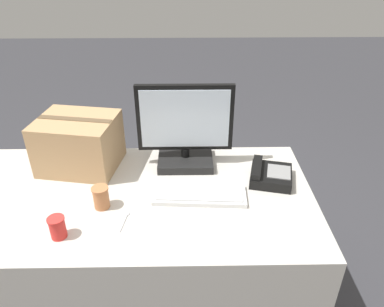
{
  "coord_description": "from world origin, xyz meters",
  "views": [
    {
      "loc": [
        0.29,
        -1.45,
        1.82
      ],
      "look_at": [
        0.31,
        0.13,
        0.87
      ],
      "focal_mm": 35.0,
      "sensor_mm": 36.0,
      "label": 1
    }
  ],
  "objects_px": {
    "monitor": "(185,133)",
    "paper_cup_left": "(57,227)",
    "paper_cup_right": "(101,197)",
    "keyboard": "(200,194)",
    "desk_phone": "(270,175)",
    "spoon": "(125,218)",
    "cardboard_box": "(79,143)"
  },
  "relations": [
    {
      "from": "desk_phone",
      "to": "spoon",
      "type": "height_order",
      "value": "desk_phone"
    },
    {
      "from": "paper_cup_right",
      "to": "keyboard",
      "type": "bearing_deg",
      "value": 8.65
    },
    {
      "from": "paper_cup_left",
      "to": "spoon",
      "type": "bearing_deg",
      "value": 22.46
    },
    {
      "from": "keyboard",
      "to": "spoon",
      "type": "relative_size",
      "value": 3.27
    },
    {
      "from": "paper_cup_left",
      "to": "cardboard_box",
      "type": "xyz_separation_m",
      "value": [
        -0.03,
        0.55,
        0.09
      ]
    },
    {
      "from": "spoon",
      "to": "cardboard_box",
      "type": "xyz_separation_m",
      "value": [
        -0.29,
        0.44,
        0.14
      ]
    },
    {
      "from": "desk_phone",
      "to": "paper_cup_right",
      "type": "relative_size",
      "value": 2.32
    },
    {
      "from": "desk_phone",
      "to": "cardboard_box",
      "type": "height_order",
      "value": "cardboard_box"
    },
    {
      "from": "monitor",
      "to": "desk_phone",
      "type": "xyz_separation_m",
      "value": [
        0.43,
        -0.17,
        -0.15
      ]
    },
    {
      "from": "spoon",
      "to": "keyboard",
      "type": "bearing_deg",
      "value": -56.78
    },
    {
      "from": "keyboard",
      "to": "paper_cup_right",
      "type": "bearing_deg",
      "value": -167.96
    },
    {
      "from": "keyboard",
      "to": "monitor",
      "type": "bearing_deg",
      "value": 105.84
    },
    {
      "from": "paper_cup_left",
      "to": "paper_cup_right",
      "type": "xyz_separation_m",
      "value": [
        0.14,
        0.19,
        0.0
      ]
    },
    {
      "from": "paper_cup_left",
      "to": "spoon",
      "type": "relative_size",
      "value": 0.71
    },
    {
      "from": "monitor",
      "to": "spoon",
      "type": "xyz_separation_m",
      "value": [
        -0.27,
        -0.46,
        -0.18
      ]
    },
    {
      "from": "cardboard_box",
      "to": "keyboard",
      "type": "bearing_deg",
      "value": -24.83
    },
    {
      "from": "keyboard",
      "to": "paper_cup_right",
      "type": "relative_size",
      "value": 4.19
    },
    {
      "from": "keyboard",
      "to": "paper_cup_left",
      "type": "height_order",
      "value": "paper_cup_left"
    },
    {
      "from": "spoon",
      "to": "cardboard_box",
      "type": "height_order",
      "value": "cardboard_box"
    },
    {
      "from": "spoon",
      "to": "desk_phone",
      "type": "bearing_deg",
      "value": -59.15
    },
    {
      "from": "monitor",
      "to": "paper_cup_left",
      "type": "distance_m",
      "value": 0.78
    },
    {
      "from": "keyboard",
      "to": "spoon",
      "type": "xyz_separation_m",
      "value": [
        -0.33,
        -0.15,
        -0.01
      ]
    },
    {
      "from": "keyboard",
      "to": "desk_phone",
      "type": "bearing_deg",
      "value": 23.45
    },
    {
      "from": "monitor",
      "to": "keyboard",
      "type": "height_order",
      "value": "monitor"
    },
    {
      "from": "paper_cup_right",
      "to": "cardboard_box",
      "type": "distance_m",
      "value": 0.41
    },
    {
      "from": "spoon",
      "to": "cardboard_box",
      "type": "bearing_deg",
      "value": 41.89
    },
    {
      "from": "keyboard",
      "to": "desk_phone",
      "type": "relative_size",
      "value": 1.81
    },
    {
      "from": "keyboard",
      "to": "paper_cup_right",
      "type": "xyz_separation_m",
      "value": [
        -0.45,
        -0.07,
        0.04
      ]
    },
    {
      "from": "spoon",
      "to": "paper_cup_right",
      "type": "bearing_deg",
      "value": 62.62
    },
    {
      "from": "monitor",
      "to": "cardboard_box",
      "type": "distance_m",
      "value": 0.56
    },
    {
      "from": "monitor",
      "to": "desk_phone",
      "type": "relative_size",
      "value": 2.0
    },
    {
      "from": "keyboard",
      "to": "paper_cup_left",
      "type": "bearing_deg",
      "value": -152.88
    }
  ]
}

